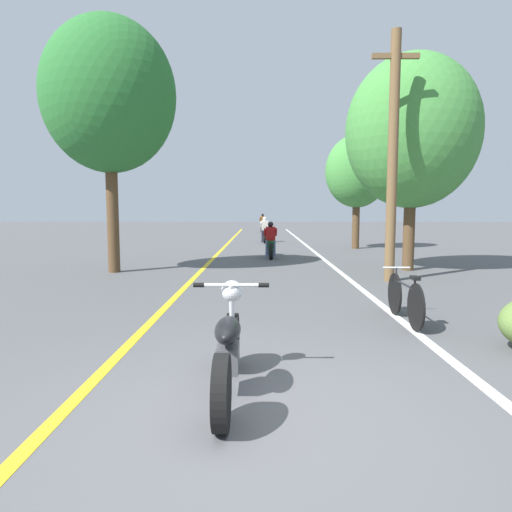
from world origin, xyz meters
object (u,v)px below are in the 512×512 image
(utility_pole, at_px, (393,155))
(roadside_tree_right_near, at_px, (412,132))
(motorcycle_rider_far, at_px, (263,225))
(motorcycle_rider_mid, at_px, (265,233))
(roadside_tree_left, at_px, (109,96))
(motorcycle_rider_lead, at_px, (271,244))
(roadside_tree_right_far, at_px, (357,172))
(bicycle_parked, at_px, (405,298))
(motorcycle_foreground, at_px, (229,348))

(utility_pole, relative_size, roadside_tree_right_near, 0.97)
(motorcycle_rider_far, bearing_deg, motorcycle_rider_mid, -89.61)
(roadside_tree_left, xyz_separation_m, motorcycle_rider_lead, (4.41, 4.06, -4.25))
(roadside_tree_right_near, height_order, roadside_tree_right_far, roadside_tree_right_near)
(motorcycle_rider_lead, bearing_deg, bicycle_parked, -79.03)
(roadside_tree_right_far, bearing_deg, roadside_tree_right_near, -89.96)
(utility_pole, xyz_separation_m, motorcycle_rider_far, (-2.99, 23.76, -2.49))
(motorcycle_rider_lead, bearing_deg, roadside_tree_left, -137.42)
(motorcycle_foreground, distance_m, bicycle_parked, 3.72)
(roadside_tree_right_far, xyz_separation_m, motorcycle_rider_far, (-4.08, 14.49, -2.84))
(roadside_tree_right_near, relative_size, motorcycle_foreground, 3.00)
(utility_pole, relative_size, roadside_tree_left, 0.86)
(bicycle_parked, bearing_deg, roadside_tree_right_far, 81.53)
(roadside_tree_right_near, bearing_deg, motorcycle_foreground, -117.13)
(roadside_tree_right_near, height_order, roadside_tree_left, roadside_tree_left)
(utility_pole, relative_size, bicycle_parked, 3.40)
(roadside_tree_right_near, bearing_deg, utility_pole, -118.54)
(roadside_tree_right_near, relative_size, motorcycle_rider_far, 2.86)
(motorcycle_rider_mid, xyz_separation_m, bicycle_parked, (2.02, -17.14, -0.14))
(bicycle_parked, bearing_deg, motorcycle_foreground, -132.58)
(motorcycle_rider_mid, relative_size, motorcycle_rider_far, 0.99)
(motorcycle_rider_lead, bearing_deg, roadside_tree_right_near, -42.80)
(motorcycle_rider_far, bearing_deg, roadside_tree_left, -100.67)
(motorcycle_rider_lead, height_order, motorcycle_rider_far, motorcycle_rider_far)
(bicycle_parked, bearing_deg, roadside_tree_right_near, 71.82)
(utility_pole, xyz_separation_m, roadside_tree_left, (-7.18, 1.52, 1.73))
(roadside_tree_left, relative_size, motorcycle_rider_lead, 3.21)
(roadside_tree_right_far, distance_m, motorcycle_rider_mid, 6.23)
(roadside_tree_right_near, height_order, motorcycle_rider_lead, roadside_tree_right_near)
(roadside_tree_right_near, height_order, motorcycle_rider_mid, roadside_tree_right_near)
(roadside_tree_right_near, xyz_separation_m, roadside_tree_left, (-8.27, -0.49, 0.87))
(roadside_tree_left, distance_m, bicycle_parked, 9.47)
(motorcycle_foreground, xyz_separation_m, motorcycle_rider_lead, (0.65, 12.37, 0.06))
(roadside_tree_right_near, height_order, bicycle_parked, roadside_tree_right_near)
(motorcycle_rider_mid, relative_size, bicycle_parked, 1.20)
(motorcycle_foreground, height_order, motorcycle_rider_far, motorcycle_rider_far)
(motorcycle_rider_lead, distance_m, bicycle_parked, 9.81)
(roadside_tree_right_far, bearing_deg, roadside_tree_left, -136.84)
(roadside_tree_left, height_order, motorcycle_rider_far, roadside_tree_left)
(motorcycle_rider_mid, bearing_deg, roadside_tree_right_near, -70.12)
(bicycle_parked, bearing_deg, motorcycle_rider_mid, 96.72)
(roadside_tree_right_far, xyz_separation_m, bicycle_parked, (-1.98, -13.32, -3.00))
(motorcycle_foreground, bearing_deg, bicycle_parked, 47.42)
(motorcycle_foreground, relative_size, motorcycle_rider_far, 0.95)
(roadside_tree_right_far, distance_m, motorcycle_rider_far, 15.32)
(roadside_tree_left, xyz_separation_m, motorcycle_rider_far, (4.19, 22.24, -4.22))
(utility_pole, distance_m, roadside_tree_right_far, 9.34)
(roadside_tree_left, distance_m, motorcycle_rider_lead, 7.35)
(roadside_tree_right_near, bearing_deg, motorcycle_rider_mid, 109.88)
(utility_pole, bearing_deg, motorcycle_rider_far, 97.17)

